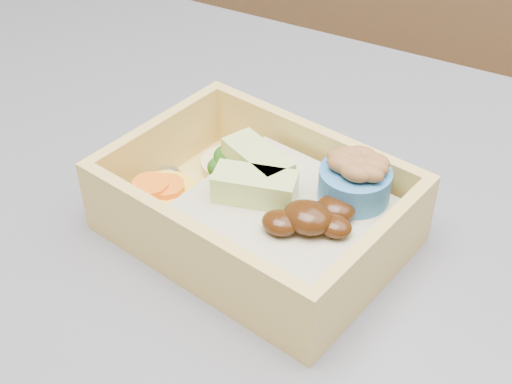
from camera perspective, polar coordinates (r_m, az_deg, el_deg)
The scene contains 1 object.
bento_box at distance 0.43m, azimuth 0.81°, elevation -1.32°, with size 0.19×0.15×0.06m.
Camera 1 is at (0.03, -0.25, 1.22)m, focal length 50.00 mm.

